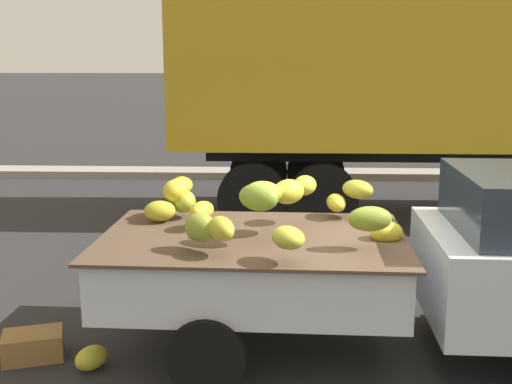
# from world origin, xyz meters

# --- Properties ---
(ground) EXTENTS (220.00, 220.00, 0.00)m
(ground) POSITION_xyz_m (0.00, 0.00, 0.00)
(ground) COLOR #28282B
(curb_strip) EXTENTS (80.00, 0.80, 0.16)m
(curb_strip) POSITION_xyz_m (0.00, 8.79, 0.08)
(curb_strip) COLOR gray
(curb_strip) RESTS_ON ground
(pickup_truck) EXTENTS (4.89, 1.98, 1.70)m
(pickup_truck) POSITION_xyz_m (0.92, -0.07, 0.89)
(pickup_truck) COLOR silver
(pickup_truck) RESTS_ON ground
(fallen_banana_bunch_near_tailgate) EXTENTS (0.35, 0.37, 0.21)m
(fallen_banana_bunch_near_tailgate) POSITION_xyz_m (-2.35, -0.51, 0.11)
(fallen_banana_bunch_near_tailgate) COLOR gold
(fallen_banana_bunch_near_tailgate) RESTS_ON ground
(produce_crate) EXTENTS (0.61, 0.51, 0.24)m
(produce_crate) POSITION_xyz_m (-2.93, -0.33, 0.12)
(produce_crate) COLOR olive
(produce_crate) RESTS_ON ground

